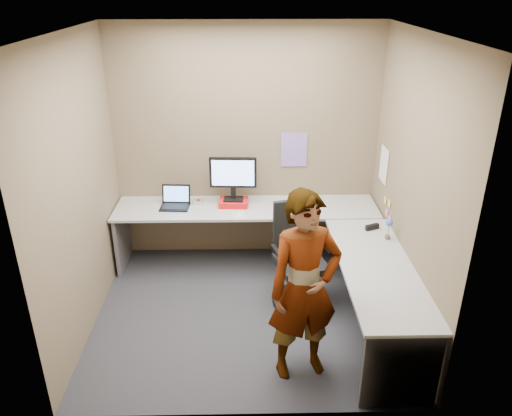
{
  "coord_description": "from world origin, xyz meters",
  "views": [
    {
      "loc": [
        0.01,
        -4.15,
        3.08
      ],
      "look_at": [
        0.1,
        0.25,
        1.05
      ],
      "focal_mm": 35.0,
      "sensor_mm": 36.0,
      "label": 1
    }
  ],
  "objects_px": {
    "office_chair": "(299,264)",
    "person": "(304,288)",
    "monitor": "(233,175)",
    "desk": "(289,243)"
  },
  "relations": [
    {
      "from": "monitor",
      "to": "person",
      "type": "xyz_separation_m",
      "value": [
        0.61,
        -1.85,
        -0.26
      ]
    },
    {
      "from": "monitor",
      "to": "office_chair",
      "type": "distance_m",
      "value": 1.26
    },
    {
      "from": "desk",
      "to": "office_chair",
      "type": "distance_m",
      "value": 0.25
    },
    {
      "from": "desk",
      "to": "office_chair",
      "type": "relative_size",
      "value": 2.8
    },
    {
      "from": "monitor",
      "to": "office_chair",
      "type": "bearing_deg",
      "value": -48.53
    },
    {
      "from": "office_chair",
      "to": "monitor",
      "type": "bearing_deg",
      "value": 113.5
    },
    {
      "from": "monitor",
      "to": "person",
      "type": "distance_m",
      "value": 1.97
    },
    {
      "from": "office_chair",
      "to": "person",
      "type": "distance_m",
      "value": 1.09
    },
    {
      "from": "office_chair",
      "to": "person",
      "type": "xyz_separation_m",
      "value": [
        -0.07,
        -1.02,
        0.4
      ]
    },
    {
      "from": "office_chair",
      "to": "desk",
      "type": "bearing_deg",
      "value": 102.23
    }
  ]
}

